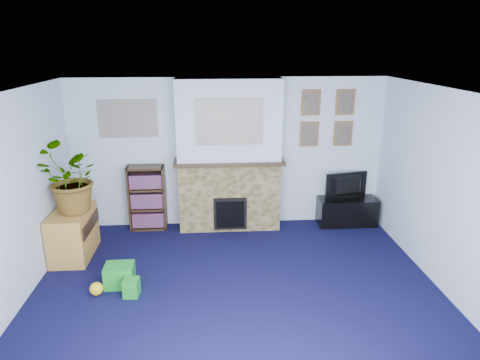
{
  "coord_description": "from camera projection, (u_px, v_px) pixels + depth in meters",
  "views": [
    {
      "loc": [
        -0.28,
        -4.43,
        2.9
      ],
      "look_at": [
        0.08,
        0.8,
        1.21
      ],
      "focal_mm": 32.0,
      "sensor_mm": 36.0,
      "label": 1
    }
  ],
  "objects": [
    {
      "name": "floor",
      "position": [
        238.0,
        297.0,
        5.11
      ],
      "size": [
        5.0,
        4.5,
        0.01
      ],
      "primitive_type": "cube",
      "color": "#0E0E34",
      "rests_on": "ground"
    },
    {
      "name": "ceiling",
      "position": [
        237.0,
        94.0,
        4.38
      ],
      "size": [
        5.0,
        4.5,
        0.01
      ],
      "primitive_type": "cube",
      "color": "white",
      "rests_on": "wall_back"
    },
    {
      "name": "wall_back",
      "position": [
        229.0,
        153.0,
        6.88
      ],
      "size": [
        5.0,
        0.04,
        2.4
      ],
      "primitive_type": "cube",
      "color": "silver",
      "rests_on": "ground"
    },
    {
      "name": "wall_front",
      "position": [
        261.0,
        334.0,
        2.61
      ],
      "size": [
        5.0,
        0.04,
        2.4
      ],
      "primitive_type": "cube",
      "color": "silver",
      "rests_on": "ground"
    },
    {
      "name": "wall_left",
      "position": [
        5.0,
        209.0,
        4.58
      ],
      "size": [
        0.04,
        4.5,
        2.4
      ],
      "primitive_type": "cube",
      "color": "silver",
      "rests_on": "ground"
    },
    {
      "name": "wall_right",
      "position": [
        454.0,
        198.0,
        4.91
      ],
      "size": [
        0.04,
        4.5,
        2.4
      ],
      "primitive_type": "cube",
      "color": "silver",
      "rests_on": "ground"
    },
    {
      "name": "chimney_breast",
      "position": [
        229.0,
        157.0,
        6.69
      ],
      "size": [
        1.72,
        0.5,
        2.4
      ],
      "color": "brown",
      "rests_on": "ground"
    },
    {
      "name": "collage_main",
      "position": [
        229.0,
        122.0,
        6.31
      ],
      "size": [
        1.0,
        0.03,
        0.68
      ],
      "primitive_type": "cube",
      "color": "gray",
      "rests_on": "chimney_breast"
    },
    {
      "name": "collage_left",
      "position": [
        128.0,
        119.0,
        6.59
      ],
      "size": [
        0.9,
        0.03,
        0.58
      ],
      "primitive_type": "cube",
      "color": "gray",
      "rests_on": "wall_back"
    },
    {
      "name": "portrait_tl",
      "position": [
        311.0,
        103.0,
        6.7
      ],
      "size": [
        0.3,
        0.03,
        0.4
      ],
      "primitive_type": "cube",
      "color": "brown",
      "rests_on": "wall_back"
    },
    {
      "name": "portrait_tr",
      "position": [
        345.0,
        102.0,
        6.74
      ],
      "size": [
        0.3,
        0.03,
        0.4
      ],
      "primitive_type": "cube",
      "color": "brown",
      "rests_on": "wall_back"
    },
    {
      "name": "portrait_bl",
      "position": [
        309.0,
        134.0,
        6.86
      ],
      "size": [
        0.3,
        0.03,
        0.4
      ],
      "primitive_type": "cube",
      "color": "brown",
      "rests_on": "wall_back"
    },
    {
      "name": "portrait_br",
      "position": [
        343.0,
        134.0,
        6.89
      ],
      "size": [
        0.3,
        0.03,
        0.4
      ],
      "primitive_type": "cube",
      "color": "brown",
      "rests_on": "wall_back"
    },
    {
      "name": "tv_stand",
      "position": [
        347.0,
        211.0,
        7.1
      ],
      "size": [
        0.95,
        0.4,
        0.45
      ],
      "primitive_type": "cube",
      "color": "black",
      "rests_on": "ground"
    },
    {
      "name": "television",
      "position": [
        348.0,
        186.0,
        6.99
      ],
      "size": [
        0.74,
        0.25,
        0.42
      ],
      "primitive_type": "imported",
      "rotation": [
        0.0,
        0.0,
        3.35
      ],
      "color": "black",
      "rests_on": "tv_stand"
    },
    {
      "name": "bookshelf",
      "position": [
        148.0,
        199.0,
        6.87
      ],
      "size": [
        0.58,
        0.28,
        1.05
      ],
      "color": "#322112",
      "rests_on": "ground"
    },
    {
      "name": "sideboard",
      "position": [
        73.0,
        233.0,
        6.01
      ],
      "size": [
        0.49,
        0.87,
        0.68
      ],
      "primitive_type": "cube",
      "color": "#BA883B",
      "rests_on": "ground"
    },
    {
      "name": "potted_plant",
      "position": [
        69.0,
        179.0,
        5.72
      ],
      "size": [
        1.13,
        1.13,
        0.95
      ],
      "primitive_type": "imported",
      "rotation": [
        0.0,
        0.0,
        3.91
      ],
      "color": "#26661E",
      "rests_on": "sideboard"
    },
    {
      "name": "mantel_clock",
      "position": [
        228.0,
        156.0,
        6.64
      ],
      "size": [
        0.11,
        0.07,
        0.16
      ],
      "primitive_type": "cube",
      "color": "gold",
      "rests_on": "chimney_breast"
    },
    {
      "name": "mantel_candle",
      "position": [
        243.0,
        155.0,
        6.65
      ],
      "size": [
        0.06,
        0.06,
        0.18
      ],
      "primitive_type": "cylinder",
      "color": "#B2BFC6",
      "rests_on": "chimney_breast"
    },
    {
      "name": "mantel_teddy",
      "position": [
        199.0,
        157.0,
        6.61
      ],
      "size": [
        0.14,
        0.14,
        0.14
      ],
      "primitive_type": "sphere",
      "color": "gray",
      "rests_on": "chimney_breast"
    },
    {
      "name": "mantel_can",
      "position": [
        269.0,
        156.0,
        6.68
      ],
      "size": [
        0.06,
        0.06,
        0.13
      ],
      "primitive_type": "cylinder",
      "color": "#198C26",
      "rests_on": "chimney_breast"
    },
    {
      "name": "green_crate",
      "position": [
        120.0,
        275.0,
        5.31
      ],
      "size": [
        0.36,
        0.29,
        0.28
      ],
      "primitive_type": "cube",
      "rotation": [
        0.0,
        0.0,
        0.01
      ],
      "color": "#198C26",
      "rests_on": "ground"
    },
    {
      "name": "toy_ball",
      "position": [
        96.0,
        288.0,
        5.13
      ],
      "size": [
        0.16,
        0.16,
        0.16
      ],
      "primitive_type": "sphere",
      "color": "yellow",
      "rests_on": "ground"
    },
    {
      "name": "toy_block",
      "position": [
        131.0,
        287.0,
        5.11
      ],
      "size": [
        0.19,
        0.19,
        0.22
      ],
      "primitive_type": "cube",
      "rotation": [
        0.0,
        0.0,
        -0.09
      ],
      "color": "#198C26",
      "rests_on": "ground"
    },
    {
      "name": "toy_tube",
      "position": [
        118.0,
        274.0,
        5.49
      ],
      "size": [
        0.29,
        0.13,
        0.16
      ],
      "primitive_type": "cylinder",
      "rotation": [
        0.0,
        1.43,
        0.0
      ],
      "color": "#198C26",
      "rests_on": "ground"
    }
  ]
}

